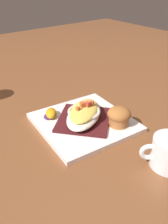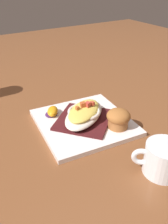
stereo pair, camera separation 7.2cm
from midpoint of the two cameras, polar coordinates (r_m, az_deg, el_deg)
name	(u,v)px [view 2 (the right image)]	position (r m, az deg, el deg)	size (l,w,h in m)	color
ground_plane	(84,124)	(0.74, 2.77, -3.01)	(2.60, 2.60, 0.00)	brown
square_plate	(84,122)	(0.74, 2.79, -2.55)	(0.27, 0.27, 0.01)	white
folded_napkin	(84,119)	(0.73, 2.81, -1.87)	(0.16, 0.15, 0.01)	#451417
gratin_dish	(84,113)	(0.72, 2.86, -0.31)	(0.20, 0.18, 0.05)	silver
muffin	(118,118)	(0.70, 11.11, -1.56)	(0.07, 0.07, 0.06)	#A66534
orange_garnish	(52,112)	(0.76, -4.85, 0.00)	(0.06, 0.06, 0.02)	#462355
coffee_mug	(163,160)	(0.60, 21.59, -10.78)	(0.11, 0.10, 0.08)	white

